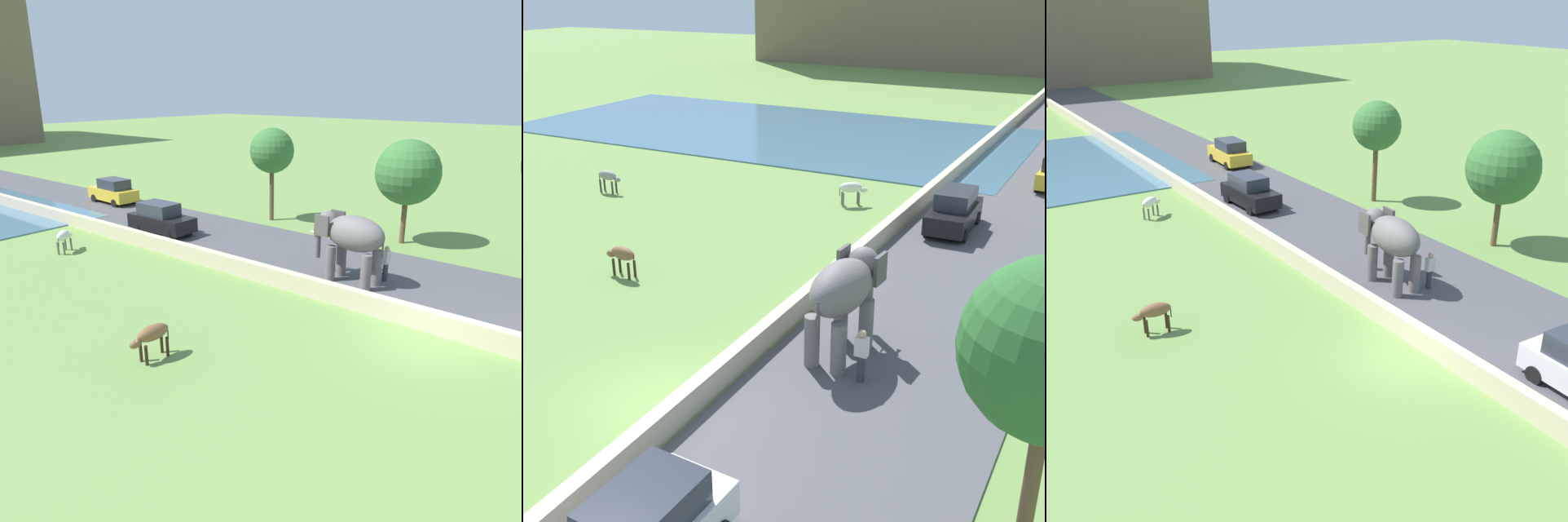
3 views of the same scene
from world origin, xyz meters
The scene contains 10 objects.
ground_plane centered at (0.00, 0.00, 0.00)m, with size 220.00×220.00×0.00m, color #6B8E47.
road_surface centered at (5.00, 20.00, 0.03)m, with size 7.00×120.00×0.06m, color #4C4C51.
barrier_wall centered at (1.20, 18.00, 0.39)m, with size 0.40×110.00×0.78m, color beige.
lake centered at (-14.00, 31.58, 0.04)m, with size 36.00×18.00×0.08m, color #426B84.
elephant centered at (3.44, 4.60, 2.04)m, with size 1.58×3.51×2.99m.
person_beside_elephant centered at (4.50, 3.39, 0.87)m, with size 0.36×0.22×1.63m.
car_black centered at (3.42, 16.74, 0.90)m, with size 1.89×4.05×1.80m.
cow_brown centered at (-6.06, 6.05, 0.84)m, with size 1.41×0.54×1.15m.
cow_grey centered at (-13.81, 14.08, 0.84)m, with size 1.39×0.46×1.15m.
cow_white centered at (-1.91, 17.97, 0.84)m, with size 1.35×1.03×1.15m.
Camera 2 is at (10.21, -11.75, 10.25)m, focal length 47.13 mm.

